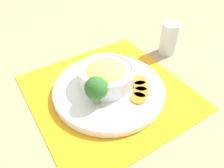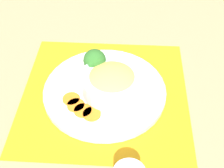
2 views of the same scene
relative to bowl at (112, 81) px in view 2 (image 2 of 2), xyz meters
name	(u,v)px [view 2 (image 2 of 2)]	position (x,y,z in m)	size (l,w,h in m)	color
ground_plane	(105,94)	(0.01, 0.02, -0.05)	(4.00, 4.00, 0.00)	tan
placemat	(105,93)	(0.01, 0.02, -0.05)	(0.49, 0.49, 0.00)	orange
plate	(105,90)	(0.01, 0.02, -0.04)	(0.32, 0.32, 0.02)	white
bowl	(112,81)	(0.00, 0.00, 0.00)	(0.16, 0.16, 0.07)	silver
broccoli_floret	(95,61)	(0.07, 0.04, 0.02)	(0.06, 0.06, 0.08)	#759E51
carrot_slice_near	(71,99)	(-0.02, 0.11, -0.03)	(0.04, 0.04, 0.01)	orange
carrot_slice_middle	(76,105)	(-0.05, 0.09, -0.03)	(0.04, 0.04, 0.01)	orange
carrot_slice_far	(83,110)	(-0.07, 0.08, -0.03)	(0.04, 0.04, 0.01)	orange
carrot_slice_extra	(92,114)	(-0.08, 0.06, -0.03)	(0.04, 0.04, 0.01)	orange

